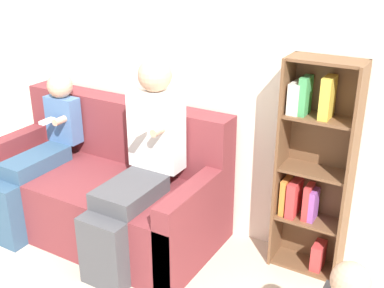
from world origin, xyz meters
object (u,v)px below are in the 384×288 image
at_px(adult_seated, 139,162).
at_px(child_seated, 39,154).
at_px(bookshelf, 313,168).
at_px(couch, 104,189).

relative_size(adult_seated, child_seated, 1.19).
bearing_deg(bookshelf, adult_seated, -156.05).
bearing_deg(adult_seated, couch, 163.55).
height_order(couch, bookshelf, bookshelf).
bearing_deg(child_seated, adult_seated, 3.27).
height_order(child_seated, bookshelf, bookshelf).
xyz_separation_m(child_seated, bookshelf, (1.86, 0.49, 0.13)).
relative_size(couch, bookshelf, 1.25).
xyz_separation_m(adult_seated, child_seated, (-0.86, -0.05, -0.11)).
xyz_separation_m(couch, bookshelf, (1.42, 0.32, 0.38)).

